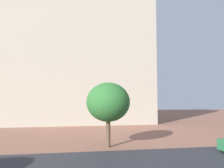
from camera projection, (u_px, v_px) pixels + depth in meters
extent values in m
plane|color=#93604C|center=(121.00, 163.00, 12.98)|extent=(120.00, 120.00, 0.00)
cube|color=#B2A893|center=(81.00, 63.00, 36.81)|extent=(22.95, 11.16, 20.00)
cube|color=#2D3842|center=(82.00, 0.00, 37.58)|extent=(21.12, 10.26, 2.40)
cube|color=#B2A893|center=(96.00, 29.00, 37.64)|extent=(4.65, 4.65, 32.27)
cylinder|color=#B2A893|center=(13.00, 45.00, 31.30)|extent=(2.80, 2.80, 23.52)
cylinder|color=#B2A893|center=(144.00, 54.00, 34.49)|extent=(2.80, 2.80, 22.26)
cylinder|color=brown|center=(108.00, 133.00, 17.42)|extent=(0.36, 0.36, 2.22)
ellipsoid|color=#2D6B2D|center=(108.00, 102.00, 17.60)|extent=(3.57, 3.57, 3.21)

